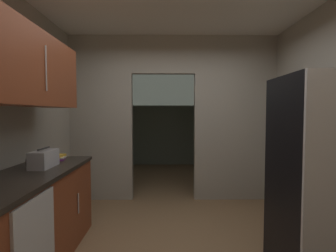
% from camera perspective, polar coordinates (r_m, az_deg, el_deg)
% --- Properties ---
extents(kitchen_overhead_slab, '(3.80, 7.51, 0.06)m').
position_cam_1_polar(kitchen_overhead_slab, '(3.28, 1.88, 26.11)').
color(kitchen_overhead_slab, silver).
extents(kitchen_partition, '(3.40, 0.12, 2.71)m').
position_cam_1_polar(kitchen_partition, '(4.24, 1.80, 2.95)').
color(kitchen_partition, '#9E998C').
rests_on(kitchen_partition, ground).
extents(adjoining_room_shell, '(3.40, 2.96, 2.71)m').
position_cam_1_polar(adjoining_room_shell, '(6.23, 0.57, 2.06)').
color(adjoining_room_shell, gray).
rests_on(adjoining_room_shell, ground).
extents(refrigerator, '(0.80, 0.76, 1.77)m').
position_cam_1_polar(refrigerator, '(2.66, 32.00, -9.72)').
color(refrigerator, black).
rests_on(refrigerator, ground).
extents(lower_cabinet_run, '(0.64, 1.80, 0.90)m').
position_cam_1_polar(lower_cabinet_run, '(2.81, -28.52, -18.18)').
color(lower_cabinet_run, brown).
rests_on(lower_cabinet_run, ground).
extents(upper_cabinet_counterside, '(0.36, 1.62, 0.68)m').
position_cam_1_polar(upper_cabinet_counterside, '(2.66, -29.26, 11.23)').
color(upper_cabinet_counterside, brown).
extents(boombox, '(0.18, 0.34, 0.20)m').
position_cam_1_polar(boombox, '(2.87, -26.08, -6.63)').
color(boombox, '#B2B2B7').
rests_on(boombox, lower_cabinet_run).
extents(book_stack, '(0.15, 0.17, 0.07)m').
position_cam_1_polar(book_stack, '(3.24, -23.19, -6.44)').
color(book_stack, '#8C3893').
rests_on(book_stack, lower_cabinet_run).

